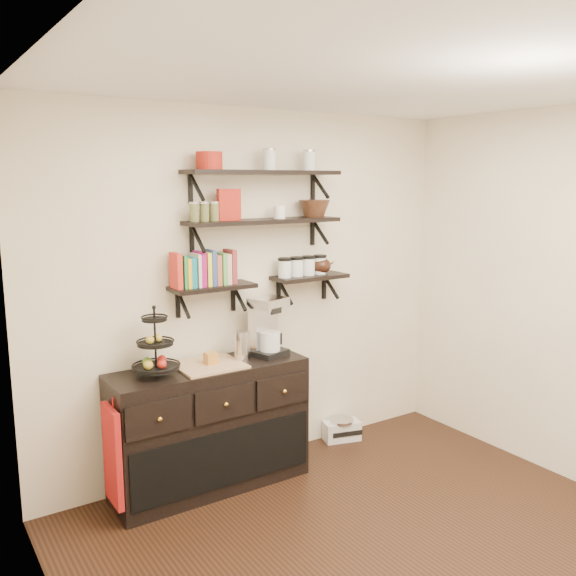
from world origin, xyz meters
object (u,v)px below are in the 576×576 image
at_px(fruit_stand, 156,353).
at_px(radio, 342,430).
at_px(sideboard, 210,427).
at_px(coffee_maker, 266,327).

relative_size(fruit_stand, radio, 1.35).
distance_m(fruit_stand, radio, 1.92).
bearing_deg(sideboard, radio, 4.90).
relative_size(sideboard, coffee_maker, 3.21).
bearing_deg(radio, coffee_maker, -158.81).
bearing_deg(coffee_maker, radio, -10.32).
height_order(sideboard, fruit_stand, fruit_stand).
bearing_deg(coffee_maker, sideboard, 167.35).
height_order(fruit_stand, coffee_maker, fruit_stand).
xyz_separation_m(sideboard, fruit_stand, (-0.38, 0.00, 0.60)).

